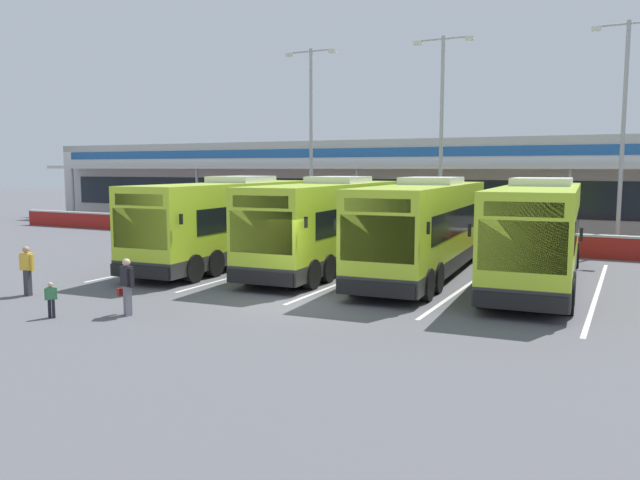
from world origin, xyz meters
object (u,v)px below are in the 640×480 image
at_px(lamp_post_east, 624,122).
at_px(coach_bus_leftmost, 231,222).
at_px(pedestrian_child, 51,299).
at_px(lamp_post_west, 311,131).
at_px(coach_bus_right_centre, 538,234).
at_px(pedestrian_with_handbag, 127,285).
at_px(pedestrian_near_bin, 27,269).
at_px(coach_bus_left_centre, 330,225).
at_px(coach_bus_centre, 425,229).
at_px(lamp_post_centre, 441,127).

bearing_deg(lamp_post_east, coach_bus_leftmost, -143.64).
xyz_separation_m(pedestrian_child, lamp_post_west, (-2.87, 21.10, 5.75)).
height_order(coach_bus_right_centre, pedestrian_with_handbag, coach_bus_right_centre).
height_order(pedestrian_child, pedestrian_near_bin, pedestrian_near_bin).
distance_m(coach_bus_leftmost, coach_bus_left_centre, 4.47).
height_order(coach_bus_centre, lamp_post_west, lamp_post_west).
distance_m(coach_bus_leftmost, coach_bus_right_centre, 12.65).
distance_m(coach_bus_left_centre, lamp_post_centre, 10.84).
bearing_deg(coach_bus_right_centre, lamp_post_west, 145.65).
distance_m(coach_bus_centre, lamp_post_east, 12.95).
xyz_separation_m(pedestrian_near_bin, lamp_post_west, (0.37, 19.29, 5.42)).
distance_m(pedestrian_near_bin, lamp_post_centre, 21.66).
height_order(pedestrian_with_handbag, lamp_post_east, lamp_post_east).
bearing_deg(coach_bus_leftmost, lamp_post_east, 36.36).
height_order(coach_bus_leftmost, lamp_post_centre, lamp_post_centre).
bearing_deg(lamp_post_centre, coach_bus_left_centre, -100.94).
height_order(pedestrian_with_handbag, lamp_post_west, lamp_post_west).
bearing_deg(pedestrian_with_handbag, coach_bus_left_centre, 82.11).
height_order(pedestrian_child, lamp_post_west, lamp_post_west).
relative_size(coach_bus_centre, pedestrian_with_handbag, 7.58).
distance_m(pedestrian_child, lamp_post_centre, 22.43).
bearing_deg(pedestrian_near_bin, coach_bus_leftmost, 77.66).
bearing_deg(lamp_post_centre, coach_bus_right_centre, -56.75).
bearing_deg(pedestrian_child, lamp_post_west, 97.74).
height_order(pedestrian_with_handbag, pedestrian_near_bin, same).
bearing_deg(pedestrian_near_bin, lamp_post_east, 49.53).
distance_m(pedestrian_near_bin, lamp_post_east, 26.59).
height_order(coach_bus_left_centre, lamp_post_east, lamp_post_east).
bearing_deg(lamp_post_west, coach_bus_centre, -44.16).
height_order(pedestrian_child, lamp_post_centre, lamp_post_centre).
relative_size(coach_bus_centre, lamp_post_east, 1.12).
height_order(coach_bus_leftmost, lamp_post_east, lamp_post_east).
relative_size(pedestrian_with_handbag, lamp_post_centre, 0.15).
xyz_separation_m(coach_bus_leftmost, coach_bus_centre, (8.49, 0.77, 0.00)).
bearing_deg(pedestrian_with_handbag, coach_bus_right_centre, 46.61).
bearing_deg(coach_bus_leftmost, lamp_post_centre, 59.25).
bearing_deg(pedestrian_child, coach_bus_leftmost, 97.12).
xyz_separation_m(lamp_post_centre, lamp_post_east, (8.71, 0.50, 0.00)).
relative_size(pedestrian_child, pedestrian_near_bin, 0.62).
bearing_deg(lamp_post_centre, lamp_post_east, 3.25).
xyz_separation_m(pedestrian_near_bin, lamp_post_centre, (8.18, 19.30, 5.42)).
distance_m(coach_bus_leftmost, coach_bus_centre, 8.52).
xyz_separation_m(coach_bus_centre, pedestrian_child, (-7.17, -11.35, -1.24)).
distance_m(coach_bus_left_centre, pedestrian_with_handbag, 10.37).
bearing_deg(pedestrian_with_handbag, lamp_post_west, 102.80).
distance_m(coach_bus_right_centre, pedestrian_with_handbag, 14.08).
height_order(coach_bus_centre, coach_bus_right_centre, same).
distance_m(coach_bus_right_centre, lamp_post_centre, 12.45).
relative_size(coach_bus_centre, lamp_post_centre, 1.12).
relative_size(coach_bus_leftmost, pedestrian_near_bin, 7.58).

